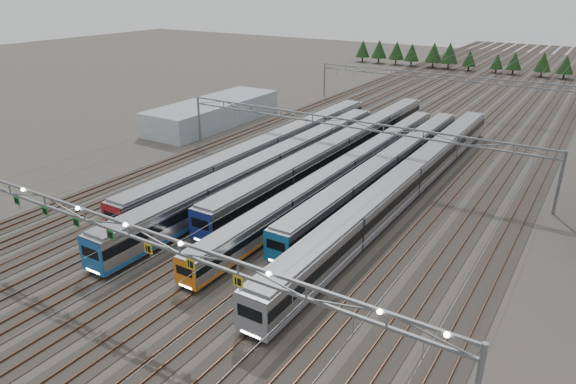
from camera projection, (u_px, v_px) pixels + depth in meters
The scene contains 13 objects.
ground at pixel (138, 305), 44.54m from camera, with size 400.00×400.00×0.00m, color #47423A.
track_bed at pixel (458, 92), 122.08m from camera, with size 54.00×260.00×5.42m.
train_a at pixel (269, 149), 77.93m from camera, with size 3.18×59.65×4.15m.
train_b at pixel (271, 166), 70.88m from camera, with size 3.16×59.84×4.13m.
train_c at pixel (339, 149), 78.02m from camera, with size 3.17×63.63×4.14m.
train_d at pixel (346, 170), 70.70m from camera, with size 2.55×64.69×3.32m.
train_e at pixel (387, 167), 71.17m from camera, with size 2.91×56.02×3.79m.
train_f at pixel (408, 181), 65.78m from camera, with size 3.15×68.75×4.11m.
gantry_near at pixel (127, 233), 41.76m from camera, with size 56.36×0.61×8.08m.
gantry_mid at pixel (346, 129), 73.34m from camera, with size 56.36×0.36×8.00m.
gantry_far at pixel (441, 81), 108.49m from camera, with size 56.36×0.36×8.00m.
west_shed at pixel (214, 112), 100.19m from camera, with size 10.00×30.00×4.48m, color #90A5AC.
treeline at pixel (484, 58), 156.16m from camera, with size 87.50×5.60×7.02m.
Camera 1 is at (30.98, -24.66, 26.12)m, focal length 32.00 mm.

